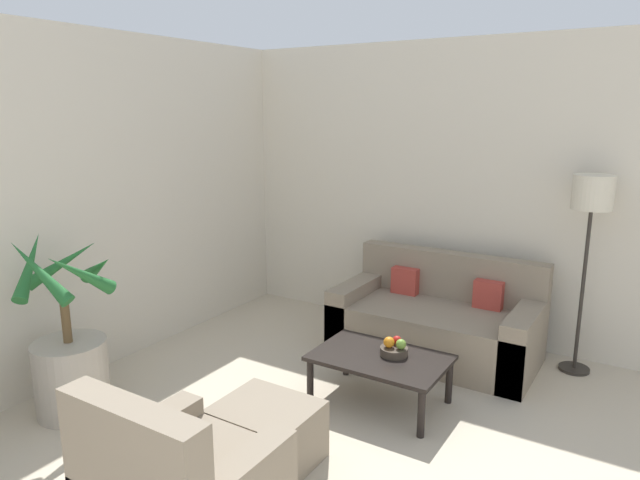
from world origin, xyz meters
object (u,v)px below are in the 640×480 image
at_px(apple_red, 397,340).
at_px(potted_palm, 70,359).
at_px(fruit_bowl, 394,351).
at_px(sofa_loveseat, 436,323).
at_px(apple_green, 401,344).
at_px(orange_fruit, 389,342).
at_px(floor_lamp, 592,207).
at_px(coffee_table, 380,362).
at_px(ottoman, 267,434).

bearing_deg(apple_red, potted_palm, -143.19).
relative_size(potted_palm, fruit_bowl, 6.50).
bearing_deg(sofa_loveseat, potted_palm, -128.68).
xyz_separation_m(fruit_bowl, apple_red, (-0.01, 0.06, 0.06)).
relative_size(sofa_loveseat, apple_red, 25.97).
bearing_deg(apple_green, orange_fruit, -167.67).
height_order(floor_lamp, fruit_bowl, floor_lamp).
bearing_deg(potted_palm, fruit_bowl, 35.48).
bearing_deg(coffee_table, apple_green, 27.95).
xyz_separation_m(coffee_table, apple_red, (0.07, 0.13, 0.13)).
bearing_deg(ottoman, apple_green, 69.90).
xyz_separation_m(apple_green, orange_fruit, (-0.09, -0.02, 0.00)).
distance_m(potted_palm, ottoman, 1.55).
bearing_deg(apple_green, sofa_loveseat, 95.21).
height_order(orange_fruit, ottoman, orange_fruit).
relative_size(apple_green, orange_fruit, 0.93).
distance_m(potted_palm, coffee_table, 2.17).
xyz_separation_m(apple_green, ottoman, (-0.39, -1.07, -0.27)).
relative_size(sofa_loveseat, orange_fruit, 21.30).
distance_m(potted_palm, orange_fruit, 2.24).
distance_m(sofa_loveseat, apple_red, 0.91).
bearing_deg(coffee_table, orange_fruit, 49.11).
relative_size(coffee_table, fruit_bowl, 4.74).
bearing_deg(sofa_loveseat, orange_fruit, -89.92).
height_order(potted_palm, floor_lamp, floor_lamp).
bearing_deg(potted_palm, floor_lamp, 41.54).
height_order(apple_red, orange_fruit, orange_fruit).
bearing_deg(orange_fruit, ottoman, -106.24).
bearing_deg(floor_lamp, potted_palm, -138.46).
distance_m(apple_green, orange_fruit, 0.09).
bearing_deg(orange_fruit, sofa_loveseat, 90.08).
distance_m(fruit_bowl, ottoman, 1.14).
relative_size(floor_lamp, apple_red, 24.65).
distance_m(coffee_table, orange_fruit, 0.16).
bearing_deg(coffee_table, sofa_loveseat, 87.68).
distance_m(fruit_bowl, orange_fruit, 0.08).
bearing_deg(ottoman, sofa_loveseat, 81.42).
bearing_deg(apple_green, floor_lamp, 51.43).
xyz_separation_m(sofa_loveseat, floor_lamp, (1.09, 0.30, 1.07)).
height_order(coffee_table, ottoman, ottoman).
bearing_deg(orange_fruit, floor_lamp, 49.54).
distance_m(coffee_table, fruit_bowl, 0.12).
relative_size(fruit_bowl, orange_fruit, 2.52).
xyz_separation_m(fruit_bowl, apple_green, (0.05, -0.00, 0.07)).
relative_size(fruit_bowl, apple_green, 2.70).
height_order(sofa_loveseat, floor_lamp, floor_lamp).
xyz_separation_m(apple_red, apple_green, (0.06, -0.06, 0.00)).
xyz_separation_m(potted_palm, floor_lamp, (2.90, 2.57, 0.96)).
distance_m(coffee_table, apple_green, 0.20).
bearing_deg(apple_green, potted_palm, -145.28).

